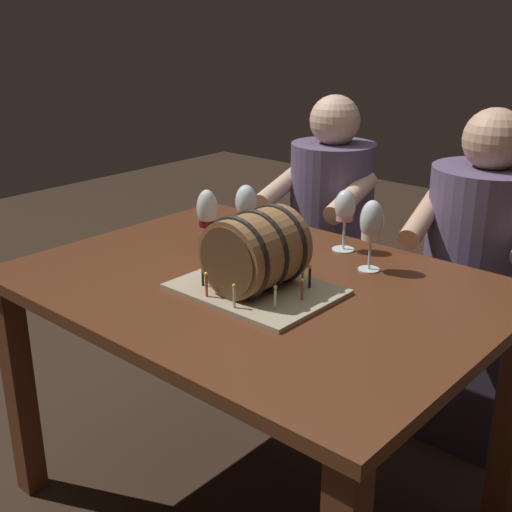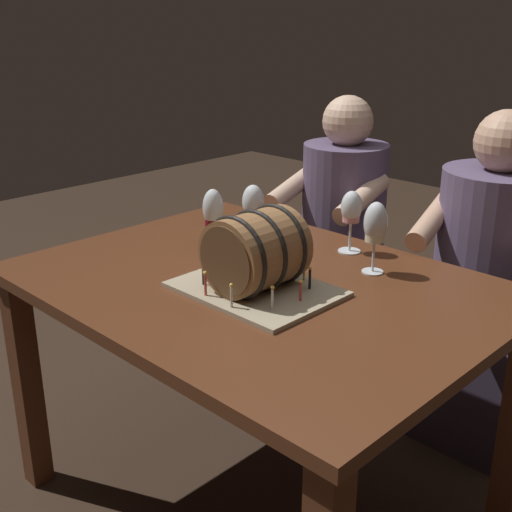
# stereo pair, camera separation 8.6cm
# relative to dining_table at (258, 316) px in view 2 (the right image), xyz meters

# --- Properties ---
(ground_plane) EXTENTS (8.00, 8.00, 0.00)m
(ground_plane) POSITION_rel_dining_table_xyz_m (0.00, 0.00, -0.65)
(ground_plane) COLOR #332319
(dining_table) EXTENTS (1.31, 0.97, 0.76)m
(dining_table) POSITION_rel_dining_table_xyz_m (0.00, 0.00, 0.00)
(dining_table) COLOR #562D19
(dining_table) RESTS_ON ground
(barrel_cake) EXTENTS (0.41, 0.31, 0.23)m
(barrel_cake) POSITION_rel_dining_table_xyz_m (0.05, -0.06, 0.21)
(barrel_cake) COLOR tan
(barrel_cake) RESTS_ON dining_table
(wine_glass_rose) EXTENTS (0.07, 0.07, 0.19)m
(wine_glass_rose) POSITION_rel_dining_table_xyz_m (0.04, 0.37, 0.24)
(wine_glass_rose) COLOR white
(wine_glass_rose) RESTS_ON dining_table
(wine_glass_red) EXTENTS (0.07, 0.07, 0.19)m
(wine_glass_red) POSITION_rel_dining_table_xyz_m (-0.28, 0.09, 0.23)
(wine_glass_red) COLOR white
(wine_glass_red) RESTS_ON dining_table
(wine_glass_white) EXTENTS (0.07, 0.07, 0.21)m
(wine_glass_white) POSITION_rel_dining_table_xyz_m (0.19, 0.27, 0.25)
(wine_glass_white) COLOR white
(wine_glass_white) RESTS_ON dining_table
(wine_glass_amber) EXTENTS (0.07, 0.07, 0.19)m
(wine_glass_amber) POSITION_rel_dining_table_xyz_m (-0.24, 0.23, 0.23)
(wine_glass_amber) COLOR white
(wine_glass_amber) RESTS_ON dining_table
(person_seated_left) EXTENTS (0.40, 0.49, 1.17)m
(person_seated_left) POSITION_rel_dining_table_xyz_m (-0.31, 0.79, -0.11)
(person_seated_left) COLOR #372D40
(person_seated_left) RESTS_ON ground
(person_seated_right) EXTENTS (0.47, 0.54, 1.18)m
(person_seated_right) POSITION_rel_dining_table_xyz_m (0.31, 0.79, -0.09)
(person_seated_right) COLOR #372D40
(person_seated_right) RESTS_ON ground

